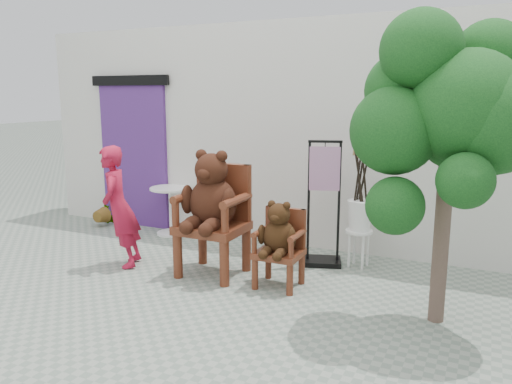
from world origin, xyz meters
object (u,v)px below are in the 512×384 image
(display_stand, at_px, (323,218))
(cafe_table, at_px, (171,205))
(tree, at_px, (454,110))
(chair_big, at_px, (213,204))
(person, at_px, (119,207))
(chair_small, at_px, (279,237))
(stool_bucket, at_px, (360,215))

(display_stand, bearing_deg, cafe_table, 154.29)
(tree, bearing_deg, cafe_table, 158.94)
(chair_big, bearing_deg, person, -167.84)
(chair_big, distance_m, person, 1.17)
(chair_small, height_order, cafe_table, chair_small)
(person, xyz_separation_m, cafe_table, (-0.26, 1.43, -0.28))
(chair_small, distance_m, display_stand, 0.91)
(chair_small, relative_size, person, 0.65)
(person, xyz_separation_m, display_stand, (2.18, 1.09, -0.14))
(chair_big, relative_size, person, 0.99)
(chair_small, bearing_deg, tree, -9.40)
(tree, bearing_deg, chair_big, 172.74)
(chair_big, relative_size, chair_small, 1.52)
(display_stand, xyz_separation_m, tree, (1.45, -1.16, 1.33))
(display_stand, relative_size, tree, 0.56)
(chair_small, distance_m, cafe_table, 2.55)
(person, distance_m, cafe_table, 1.48)
(person, height_order, stool_bucket, stool_bucket)
(chair_small, relative_size, cafe_table, 1.34)
(person, height_order, display_stand, display_stand)
(person, bearing_deg, chair_big, 74.96)
(chair_big, distance_m, display_stand, 1.36)
(chair_big, bearing_deg, display_stand, 39.05)
(stool_bucket, bearing_deg, tree, -50.35)
(chair_big, xyz_separation_m, person, (-1.14, -0.25, -0.10))
(tree, bearing_deg, stool_bucket, 129.65)
(chair_big, relative_size, stool_bucket, 0.99)
(chair_big, xyz_separation_m, cafe_table, (-1.40, 1.18, -0.39))
(chair_big, bearing_deg, stool_bucket, 32.55)
(stool_bucket, bearing_deg, display_stand, -168.19)
(cafe_table, distance_m, display_stand, 2.47)
(cafe_table, xyz_separation_m, display_stand, (2.44, -0.34, 0.14))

